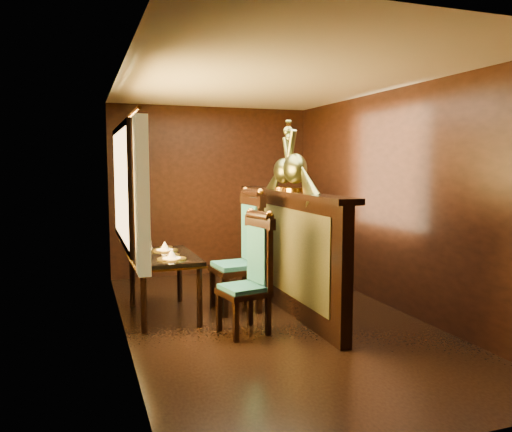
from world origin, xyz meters
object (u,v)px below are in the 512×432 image
Objects in this scene: peacock_right at (284,160)px; chair_right at (246,247)px; dining_table at (163,261)px; chair_left at (253,269)px; peacock_left at (295,155)px.

chair_right is at bearing 176.61° from peacock_right.
dining_table is 1.76m from peacock_right.
dining_table is 0.95× the size of chair_left.
peacock_left is at bearing -90.00° from peacock_right.
peacock_right is at bearing 38.39° from chair_left.
chair_left is at bearing -47.35° from dining_table.
chair_right is 1.08m from peacock_right.
chair_right reaches higher than chair_left.
dining_table is at bearing 171.11° from chair_right.
chair_right is at bearing 66.01° from chair_left.
peacock_right reaches higher than dining_table.
dining_table is 1.83m from peacock_left.
dining_table is 0.83× the size of chair_right.
chair_right is at bearing -4.16° from dining_table.
peacock_right reaches higher than chair_left.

